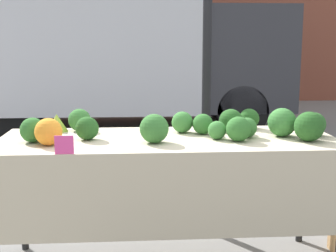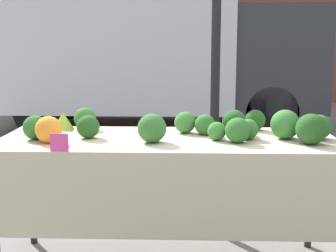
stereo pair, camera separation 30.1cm
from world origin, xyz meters
name	(u,v)px [view 1 (the left image)]	position (x,y,z in m)	size (l,w,h in m)	color
building_facade	(143,3)	(0.00, 9.09, 2.45)	(16.00, 0.60, 4.90)	brown
tent_pole	(206,95)	(0.34, 0.62, 1.10)	(0.07, 0.07, 2.20)	black
parked_truck	(115,44)	(-0.55, 5.26, 1.47)	(5.44, 2.26, 2.75)	silver
market_table	(169,157)	(0.00, -0.07, 0.78)	(2.18, 0.81, 0.89)	beige
orange_cauliflower	(48,132)	(-0.73, -0.16, 0.98)	(0.17, 0.17, 0.17)	orange
romanesco_head	(57,123)	(-0.75, 0.28, 0.95)	(0.15, 0.15, 0.12)	#93B238
broccoli_head_0	(309,127)	(0.87, -0.16, 0.99)	(0.19, 0.19, 0.19)	#23511E
broccoli_head_1	(231,121)	(0.44, 0.16, 0.97)	(0.16, 0.16, 0.16)	#23511E
broccoli_head_2	(182,122)	(0.11, 0.18, 0.97)	(0.15, 0.15, 0.15)	#387533
broccoli_head_3	(249,119)	(0.60, 0.30, 0.96)	(0.14, 0.14, 0.14)	#23511E
broccoli_head_4	(79,120)	(-0.60, 0.29, 0.97)	(0.16, 0.16, 0.16)	#336B2D
broccoli_head_5	(239,129)	(0.43, -0.13, 0.97)	(0.16, 0.16, 0.16)	#2D6628
broccoli_head_6	(87,128)	(-0.52, -0.02, 0.97)	(0.15, 0.15, 0.15)	#23511E
broccoli_head_7	(33,130)	(-0.84, -0.07, 0.97)	(0.16, 0.16, 0.16)	#2D6628
broccoli_head_8	(314,124)	(0.97, 0.01, 0.97)	(0.16, 0.16, 0.16)	#285B23
broccoli_head_9	(217,130)	(0.31, -0.05, 0.95)	(0.12, 0.12, 0.12)	#387533
broccoli_head_10	(247,128)	(0.51, -0.02, 0.96)	(0.13, 0.13, 0.13)	#336B2D
broccoli_head_11	(154,129)	(-0.09, -0.14, 0.98)	(0.18, 0.18, 0.18)	#336B2D
broccoli_head_12	(282,122)	(0.75, 0.01, 0.99)	(0.19, 0.19, 0.19)	#387533
broccoli_head_13	(203,124)	(0.24, 0.12, 0.96)	(0.14, 0.14, 0.14)	#2D6628
price_sign	(64,145)	(-0.60, -0.39, 0.95)	(0.11, 0.01, 0.10)	#EF4793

